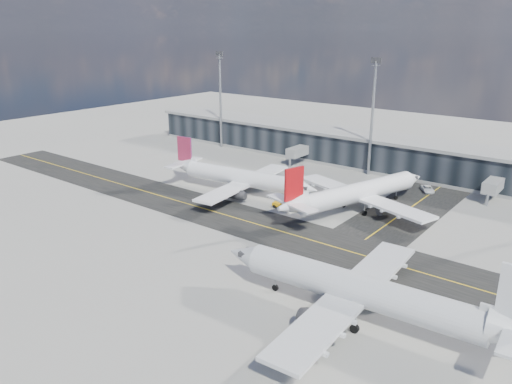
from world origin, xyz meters
TOP-DOWN VIEW (x-y plane):
  - ground at (0.00, 0.00)m, footprint 300.00×300.00m
  - taxiway_lanes at (3.91, 10.74)m, footprint 180.00×63.00m
  - terminal_concourse at (0.04, 54.93)m, footprint 152.00×19.80m
  - floodlight_masts at (0.00, 48.00)m, footprint 102.50×0.70m
  - airliner_af at (-16.15, 16.40)m, footprint 37.92×32.41m
  - airliner_redtail at (9.79, 22.01)m, footprint 33.49×38.85m
  - airliner_near at (29.12, -13.48)m, footprint 41.74×35.58m
  - baggage_tug at (-2.90, 14.05)m, footprint 3.24×1.85m
  - service_van at (16.92, 43.51)m, footprint 4.66×5.44m

SIDE VIEW (x-z plane):
  - ground at x=0.00m, z-range 0.00..0.00m
  - taxiway_lanes at x=3.91m, z-range -0.01..0.03m
  - service_van at x=16.92m, z-range 0.00..1.39m
  - baggage_tug at x=-2.90m, z-range 0.00..1.96m
  - airliner_af at x=-16.15m, z-range -1.90..9.32m
  - airliner_redtail at x=9.79m, z-range -1.99..9.74m
  - airliner_near at x=29.12m, z-range -2.10..10.27m
  - terminal_concourse at x=0.04m, z-range -0.31..8.49m
  - floodlight_masts at x=0.00m, z-range 1.16..30.06m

